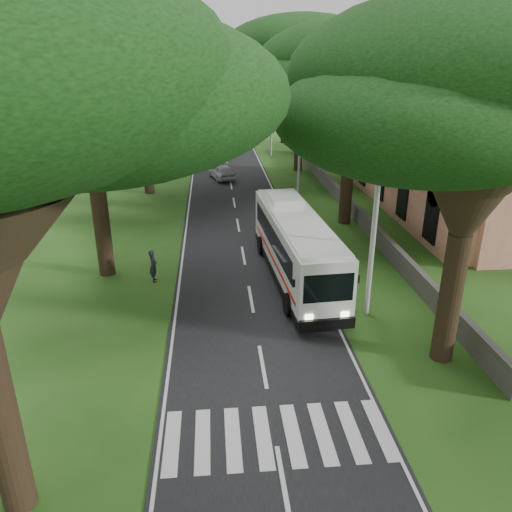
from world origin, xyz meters
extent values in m
plane|color=#234E16|center=(0.00, 0.00, 0.00)|extent=(140.00, 140.00, 0.00)
cube|color=black|center=(0.00, 25.00, 0.01)|extent=(8.00, 120.00, 0.04)
cube|color=silver|center=(0.00, -2.00, 0.00)|extent=(8.00, 3.00, 0.01)
cube|color=#383533|center=(9.00, 24.00, 0.60)|extent=(0.35, 50.00, 1.20)
cube|color=tan|center=(18.00, 22.00, 3.20)|extent=(12.00, 22.00, 6.40)
pyramid|color=#595960|center=(18.00, 22.00, 8.60)|extent=(14.00, 24.00, 2.20)
cube|color=tan|center=(15.00, 12.00, 5.00)|extent=(3.00, 3.00, 10.00)
cylinder|color=gray|center=(5.50, 6.00, 4.00)|extent=(0.24, 0.24, 8.00)
cube|color=gray|center=(5.50, 6.00, 7.40)|extent=(1.60, 0.10, 0.10)
cube|color=gray|center=(5.50, 6.00, 6.80)|extent=(1.20, 0.10, 0.10)
cylinder|color=gray|center=(5.50, 26.00, 4.00)|extent=(0.24, 0.24, 8.00)
cube|color=gray|center=(5.50, 26.00, 7.40)|extent=(1.60, 0.10, 0.10)
cube|color=gray|center=(5.50, 26.00, 6.80)|extent=(1.20, 0.10, 0.10)
cylinder|color=gray|center=(5.50, 46.00, 4.00)|extent=(0.24, 0.24, 8.00)
cube|color=gray|center=(5.50, 46.00, 7.40)|extent=(1.60, 0.10, 0.10)
cube|color=gray|center=(5.50, 46.00, 6.80)|extent=(1.20, 0.10, 0.10)
cylinder|color=black|center=(-7.50, -4.00, 2.83)|extent=(0.90, 0.90, 5.66)
cylinder|color=black|center=(-8.00, 12.00, 2.93)|extent=(0.90, 0.90, 5.87)
cone|color=black|center=(-8.00, 12.00, 7.77)|extent=(3.20, 3.20, 3.80)
ellipsoid|color=black|center=(-8.00, 12.00, 12.04)|extent=(12.53, 12.53, 5.26)
cylinder|color=black|center=(-7.50, 30.00, 2.89)|extent=(0.90, 0.90, 5.79)
cone|color=black|center=(-7.50, 30.00, 7.69)|extent=(3.20, 3.20, 3.80)
ellipsoid|color=black|center=(-7.50, 30.00, 11.87)|extent=(14.86, 14.86, 6.24)
cylinder|color=black|center=(-8.50, 48.00, 2.77)|extent=(0.90, 0.90, 5.55)
cone|color=black|center=(-8.50, 48.00, 7.45)|extent=(3.20, 3.20, 3.80)
ellipsoid|color=black|center=(-8.50, 48.00, 11.33)|extent=(13.26, 13.26, 5.57)
cylinder|color=black|center=(7.50, 2.00, 2.74)|extent=(0.90, 0.90, 5.48)
cone|color=black|center=(7.50, 2.00, 7.38)|extent=(3.20, 3.20, 3.80)
ellipsoid|color=black|center=(7.50, 2.00, 11.18)|extent=(13.46, 13.46, 5.65)
cylinder|color=black|center=(8.00, 20.00, 2.78)|extent=(0.90, 0.90, 5.56)
cone|color=black|center=(8.00, 20.00, 7.46)|extent=(3.20, 3.20, 3.80)
ellipsoid|color=black|center=(8.00, 20.00, 11.36)|extent=(13.15, 13.15, 5.52)
cylinder|color=black|center=(7.50, 38.00, 2.97)|extent=(0.90, 0.90, 5.95)
cone|color=black|center=(7.50, 38.00, 7.85)|extent=(3.20, 3.20, 3.80)
ellipsoid|color=black|center=(7.50, 38.00, 12.21)|extent=(15.85, 15.85, 6.66)
cylinder|color=black|center=(8.50, 56.00, 3.03)|extent=(0.90, 0.90, 6.06)
cone|color=black|center=(8.50, 56.00, 7.96)|extent=(3.20, 3.20, 3.80)
ellipsoid|color=black|center=(8.50, 56.00, 12.46)|extent=(13.16, 13.16, 5.53)
cube|color=white|center=(2.70, 10.41, 1.99)|extent=(3.39, 12.53, 3.05)
cube|color=black|center=(2.68, 10.72, 2.43)|extent=(3.30, 10.27, 1.14)
cube|color=black|center=(2.70, 10.41, 0.52)|extent=(3.43, 12.57, 0.36)
cube|color=red|center=(2.70, 10.41, 1.29)|extent=(3.36, 11.30, 0.19)
cube|color=white|center=(2.70, 10.41, 3.57)|extent=(3.14, 11.90, 0.19)
cylinder|color=black|center=(1.68, 6.21, 0.57)|extent=(0.44, 1.16, 1.14)
cylinder|color=black|center=(4.26, 6.38, 0.57)|extent=(0.44, 1.16, 1.14)
cylinder|color=black|center=(1.15, 14.24, 0.57)|extent=(0.44, 1.16, 1.14)
cylinder|color=black|center=(3.73, 14.41, 0.57)|extent=(0.44, 1.16, 1.14)
imported|color=#9C9CA0|center=(-0.80, 34.61, 0.79)|extent=(2.95, 4.77, 1.52)
imported|color=navy|center=(-2.18, 47.91, 0.75)|extent=(2.51, 4.61, 1.44)
imported|color=maroon|center=(0.83, 64.41, 0.72)|extent=(2.80, 5.01, 1.37)
imported|color=black|center=(-5.21, 10.71, 0.92)|extent=(0.56, 0.74, 1.84)
camera|label=1|loc=(-1.80, -14.99, 11.84)|focal=35.00mm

